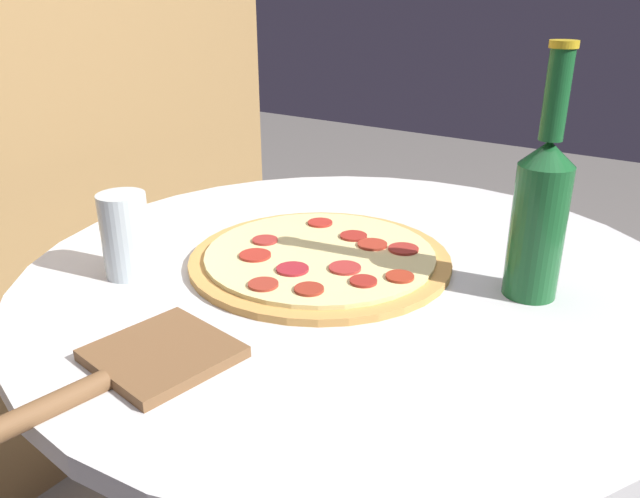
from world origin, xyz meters
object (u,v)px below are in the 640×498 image
Objects in this scene: beer_bottle at (540,210)px; drinking_glass at (126,235)px; pizza_paddle at (135,366)px; pizza at (320,257)px.

beer_bottle is 0.52m from drinking_glass.
beer_bottle reaches higher than drinking_glass.
drinking_glass reaches higher than pizza_paddle.
drinking_glass is at bearing -120.35° from pizza_paddle.
pizza is at bearing -171.87° from pizza_paddle.
pizza_paddle is (-0.39, 0.27, -0.10)m from beer_bottle.
beer_bottle is 0.48m from pizza_paddle.
pizza is 1.34× the size of pizza_paddle.
pizza is at bearing 104.28° from beer_bottle.
pizza is 0.26m from drinking_glass.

